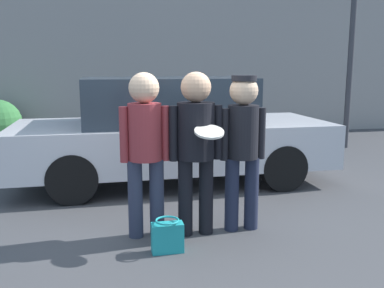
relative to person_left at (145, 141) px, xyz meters
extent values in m
plane|color=#3F3F42|center=(0.27, -0.17, -1.00)|extent=(56.00, 56.00, 0.00)
cube|color=gray|center=(0.27, 6.48, 0.95)|extent=(24.00, 0.18, 3.90)
cylinder|color=#2D3347|center=(-0.11, 0.00, -0.59)|extent=(0.15, 0.15, 0.81)
cylinder|color=#2D3347|center=(0.11, 0.00, -0.59)|extent=(0.15, 0.15, 0.81)
cylinder|color=maroon|center=(0.00, 0.00, 0.10)|extent=(0.33, 0.33, 0.57)
cylinder|color=maroon|center=(-0.21, 0.00, 0.07)|extent=(0.09, 0.09, 0.56)
cylinder|color=maroon|center=(0.21, 0.00, 0.07)|extent=(0.09, 0.09, 0.56)
sphere|color=#DBB28E|center=(0.00, 0.00, 0.53)|extent=(0.30, 0.30, 0.30)
cylinder|color=black|center=(0.40, -0.05, -0.59)|extent=(0.15, 0.15, 0.81)
cylinder|color=black|center=(0.62, -0.05, -0.59)|extent=(0.15, 0.15, 0.81)
cylinder|color=black|center=(0.51, -0.05, 0.10)|extent=(0.38, 0.38, 0.57)
cylinder|color=black|center=(0.28, -0.05, 0.08)|extent=(0.09, 0.09, 0.56)
cylinder|color=black|center=(0.74, -0.05, 0.08)|extent=(0.09, 0.09, 0.56)
sphere|color=tan|center=(0.51, -0.05, 0.54)|extent=(0.30, 0.30, 0.30)
cylinder|color=silver|center=(0.58, -0.33, 0.13)|extent=(0.29, 0.28, 0.11)
cylinder|color=#1E2338|center=(0.91, -0.03, -0.60)|extent=(0.15, 0.15, 0.79)
cylinder|color=#1E2338|center=(1.13, -0.03, -0.60)|extent=(0.15, 0.15, 0.79)
cylinder|color=black|center=(1.02, -0.03, 0.07)|extent=(0.32, 0.32, 0.56)
cylinder|color=black|center=(0.82, -0.03, 0.05)|extent=(0.09, 0.09, 0.54)
cylinder|color=black|center=(1.22, -0.03, 0.05)|extent=(0.09, 0.09, 0.54)
sphere|color=#DBB28E|center=(1.02, -0.03, 0.49)|extent=(0.30, 0.30, 0.30)
cylinder|color=black|center=(1.02, -0.03, 0.62)|extent=(0.26, 0.26, 0.06)
cube|color=silver|center=(0.63, 2.06, -0.40)|extent=(4.64, 1.82, 0.63)
cube|color=#28333D|center=(0.54, 2.06, 0.25)|extent=(2.41, 1.57, 0.66)
cylinder|color=black|center=(2.07, 2.88, -0.67)|extent=(0.66, 0.22, 0.66)
cylinder|color=black|center=(2.07, 1.25, -0.67)|extent=(0.66, 0.22, 0.66)
cylinder|color=black|center=(-0.81, 2.88, -0.67)|extent=(0.66, 0.22, 0.66)
cylinder|color=black|center=(-0.81, 1.25, -0.67)|extent=(0.66, 0.22, 0.66)
cylinder|color=#38383D|center=(4.75, 4.01, 1.69)|extent=(0.12, 0.12, 5.37)
cube|color=teal|center=(0.15, -0.44, -0.86)|extent=(0.30, 0.14, 0.28)
torus|color=teal|center=(0.15, -0.44, -0.68)|extent=(0.23, 0.23, 0.02)
camera|label=1|loc=(-0.42, -4.22, 0.74)|focal=40.00mm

